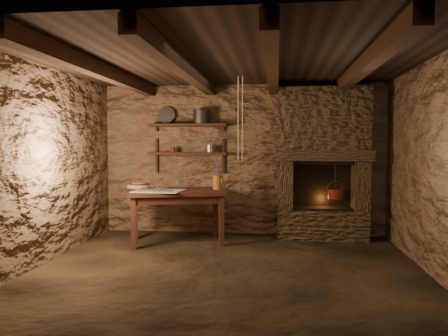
# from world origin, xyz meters

# --- Properties ---
(floor) EXTENTS (4.50, 4.50, 0.00)m
(floor) POSITION_xyz_m (0.00, 0.00, 0.00)
(floor) COLOR black
(floor) RESTS_ON ground
(back_wall) EXTENTS (4.50, 0.04, 2.40)m
(back_wall) POSITION_xyz_m (0.00, 2.00, 1.20)
(back_wall) COLOR #503925
(back_wall) RESTS_ON floor
(front_wall) EXTENTS (4.50, 0.04, 2.40)m
(front_wall) POSITION_xyz_m (0.00, -2.00, 1.20)
(front_wall) COLOR #503925
(front_wall) RESTS_ON floor
(left_wall) EXTENTS (0.04, 4.00, 2.40)m
(left_wall) POSITION_xyz_m (-2.25, 0.00, 1.20)
(left_wall) COLOR #503925
(left_wall) RESTS_ON floor
(right_wall) EXTENTS (0.04, 4.00, 2.40)m
(right_wall) POSITION_xyz_m (2.25, 0.00, 1.20)
(right_wall) COLOR #503925
(right_wall) RESTS_ON floor
(ceiling) EXTENTS (4.50, 4.00, 0.04)m
(ceiling) POSITION_xyz_m (0.00, 0.00, 2.40)
(ceiling) COLOR black
(ceiling) RESTS_ON back_wall
(beam_far_left) EXTENTS (0.14, 3.95, 0.16)m
(beam_far_left) POSITION_xyz_m (-1.50, 0.00, 2.31)
(beam_far_left) COLOR black
(beam_far_left) RESTS_ON ceiling
(beam_mid_left) EXTENTS (0.14, 3.95, 0.16)m
(beam_mid_left) POSITION_xyz_m (-0.50, 0.00, 2.31)
(beam_mid_left) COLOR black
(beam_mid_left) RESTS_ON ceiling
(beam_mid_right) EXTENTS (0.14, 3.95, 0.16)m
(beam_mid_right) POSITION_xyz_m (0.50, 0.00, 2.31)
(beam_mid_right) COLOR black
(beam_mid_right) RESTS_ON ceiling
(beam_far_right) EXTENTS (0.14, 3.95, 0.16)m
(beam_far_right) POSITION_xyz_m (1.50, 0.00, 2.31)
(beam_far_right) COLOR black
(beam_far_right) RESTS_ON ceiling
(shelf_lower) EXTENTS (1.25, 0.30, 0.04)m
(shelf_lower) POSITION_xyz_m (-0.85, 1.84, 1.30)
(shelf_lower) COLOR black
(shelf_lower) RESTS_ON back_wall
(shelf_upper) EXTENTS (1.25, 0.30, 0.04)m
(shelf_upper) POSITION_xyz_m (-0.85, 1.84, 1.75)
(shelf_upper) COLOR black
(shelf_upper) RESTS_ON back_wall
(hearth) EXTENTS (1.43, 0.51, 2.30)m
(hearth) POSITION_xyz_m (1.25, 1.77, 1.23)
(hearth) COLOR #3B2E1D
(hearth) RESTS_ON floor
(work_table) EXTENTS (1.53, 1.13, 0.78)m
(work_table) POSITION_xyz_m (-0.90, 1.22, 0.42)
(work_table) COLOR #371C13
(work_table) RESTS_ON floor
(linen_cloth) EXTENTS (0.70, 0.58, 0.01)m
(linen_cloth) POSITION_xyz_m (-1.12, 1.04, 0.78)
(linen_cloth) COLOR beige
(linen_cloth) RESTS_ON work_table
(pewter_cutlery_row) EXTENTS (0.57, 0.25, 0.01)m
(pewter_cutlery_row) POSITION_xyz_m (-1.12, 1.02, 0.79)
(pewter_cutlery_row) COLOR gray
(pewter_cutlery_row) RESTS_ON linen_cloth
(drinking_glasses) EXTENTS (0.22, 0.06, 0.09)m
(drinking_glasses) POSITION_xyz_m (-1.10, 1.17, 0.83)
(drinking_glasses) COLOR white
(drinking_glasses) RESTS_ON linen_cloth
(stoneware_jug) EXTENTS (0.17, 0.17, 0.47)m
(stoneware_jug) POSITION_xyz_m (-0.31, 1.38, 0.98)
(stoneware_jug) COLOR #9F621E
(stoneware_jug) RESTS_ON work_table
(wooden_bowl) EXTENTS (0.43, 0.43, 0.12)m
(wooden_bowl) POSITION_xyz_m (-1.48, 1.24, 0.82)
(wooden_bowl) COLOR #9B6943
(wooden_bowl) RESTS_ON work_table
(iron_stockpot) EXTENTS (0.28, 0.28, 0.19)m
(iron_stockpot) POSITION_xyz_m (-0.63, 1.84, 1.87)
(iron_stockpot) COLOR #282624
(iron_stockpot) RESTS_ON shelf_upper
(tin_pan) EXTENTS (0.30, 0.16, 0.29)m
(tin_pan) POSITION_xyz_m (-1.23, 1.94, 1.91)
(tin_pan) COLOR #9C9C97
(tin_pan) RESTS_ON shelf_upper
(small_kettle) EXTENTS (0.19, 0.15, 0.18)m
(small_kettle) POSITION_xyz_m (-0.50, 1.84, 1.38)
(small_kettle) COLOR #9C9C97
(small_kettle) RESTS_ON shelf_lower
(rusty_tin) EXTENTS (0.11, 0.11, 0.09)m
(rusty_tin) POSITION_xyz_m (-1.10, 1.84, 1.36)
(rusty_tin) COLOR maroon
(rusty_tin) RESTS_ON shelf_lower
(red_pot) EXTENTS (0.23, 0.21, 0.54)m
(red_pot) POSITION_xyz_m (1.43, 1.72, 0.70)
(red_pot) COLOR maroon
(red_pot) RESTS_ON hearth
(hanging_ropes) EXTENTS (0.08, 0.08, 1.20)m
(hanging_ropes) POSITION_xyz_m (0.05, 1.05, 1.80)
(hanging_ropes) COLOR beige
(hanging_ropes) RESTS_ON ceiling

